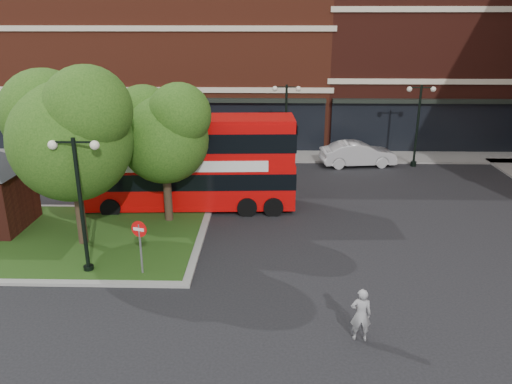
{
  "coord_description": "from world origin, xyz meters",
  "views": [
    {
      "loc": [
        0.95,
        -15.71,
        8.69
      ],
      "look_at": [
        0.45,
        3.54,
        2.0
      ],
      "focal_mm": 35.0,
      "sensor_mm": 36.0,
      "label": 1
    }
  ],
  "objects_px": {
    "bus": "(186,157)",
    "woman": "(361,315)",
    "car_white": "(358,154)",
    "car_silver": "(155,148)"
  },
  "relations": [
    {
      "from": "bus",
      "to": "woman",
      "type": "bearing_deg",
      "value": -60.64
    },
    {
      "from": "bus",
      "to": "car_white",
      "type": "bearing_deg",
      "value": 36.11
    },
    {
      "from": "bus",
      "to": "car_silver",
      "type": "height_order",
      "value": "bus"
    },
    {
      "from": "woman",
      "to": "car_silver",
      "type": "relative_size",
      "value": 0.41
    },
    {
      "from": "car_silver",
      "to": "car_white",
      "type": "xyz_separation_m",
      "value": [
        13.06,
        -1.5,
        0.09
      ]
    },
    {
      "from": "woman",
      "to": "car_silver",
      "type": "xyz_separation_m",
      "value": [
        -10.15,
        19.5,
        -0.14
      ]
    },
    {
      "from": "car_silver",
      "to": "car_white",
      "type": "distance_m",
      "value": 13.15
    },
    {
      "from": "car_silver",
      "to": "bus",
      "type": "bearing_deg",
      "value": -163.62
    },
    {
      "from": "car_white",
      "to": "woman",
      "type": "bearing_deg",
      "value": 163.24
    },
    {
      "from": "bus",
      "to": "woman",
      "type": "distance_m",
      "value": 12.41
    }
  ]
}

